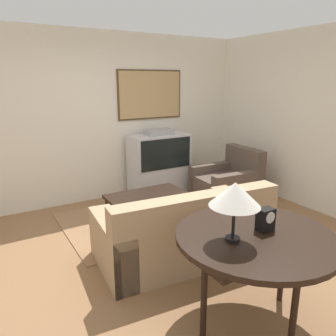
# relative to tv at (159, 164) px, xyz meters

# --- Properties ---
(ground_plane) EXTENTS (12.00, 12.00, 0.00)m
(ground_plane) POSITION_rel_tv_xyz_m (-0.93, -1.78, -0.54)
(ground_plane) COLOR #8E6642
(wall_back) EXTENTS (12.00, 0.10, 2.70)m
(wall_back) POSITION_rel_tv_xyz_m (-0.91, 0.35, 0.82)
(wall_back) COLOR silver
(wall_back) RESTS_ON ground_plane
(wall_right) EXTENTS (0.06, 12.00, 2.70)m
(wall_right) POSITION_rel_tv_xyz_m (1.70, -1.78, 0.81)
(wall_right) COLOR silver
(wall_right) RESTS_ON ground_plane
(area_rug) EXTENTS (2.48, 1.66, 0.01)m
(area_rug) POSITION_rel_tv_xyz_m (-0.61, -0.85, -0.53)
(area_rug) COLOR #99704C
(area_rug) RESTS_ON ground_plane
(tv) EXTENTS (1.03, 0.49, 1.14)m
(tv) POSITION_rel_tv_xyz_m (0.00, 0.00, 0.00)
(tv) COLOR silver
(tv) RESTS_ON ground_plane
(couch) EXTENTS (1.94, 1.12, 0.84)m
(couch) POSITION_rel_tv_xyz_m (-0.82, -2.01, -0.25)
(couch) COLOR tan
(couch) RESTS_ON ground_plane
(armchair) EXTENTS (1.00, 0.90, 0.86)m
(armchair) POSITION_rel_tv_xyz_m (0.84, -0.83, -0.26)
(armchair) COLOR brown
(armchair) RESTS_ON ground_plane
(coffee_table) EXTENTS (1.10, 0.60, 0.40)m
(coffee_table) POSITION_rel_tv_xyz_m (-0.72, -0.92, -0.18)
(coffee_table) COLOR black
(coffee_table) RESTS_ON ground_plane
(console_table) EXTENTS (1.25, 1.25, 0.80)m
(console_table) POSITION_rel_tv_xyz_m (-0.93, -3.16, 0.19)
(console_table) COLOR black
(console_table) RESTS_ON ground_plane
(table_lamp) EXTENTS (0.37, 0.37, 0.45)m
(table_lamp) POSITION_rel_tv_xyz_m (-1.15, -3.14, 0.61)
(table_lamp) COLOR black
(table_lamp) RESTS_ON console_table
(mantel_clock) EXTENTS (0.13, 0.10, 0.18)m
(mantel_clock) POSITION_rel_tv_xyz_m (-0.82, -3.15, 0.35)
(mantel_clock) COLOR black
(mantel_clock) RESTS_ON console_table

